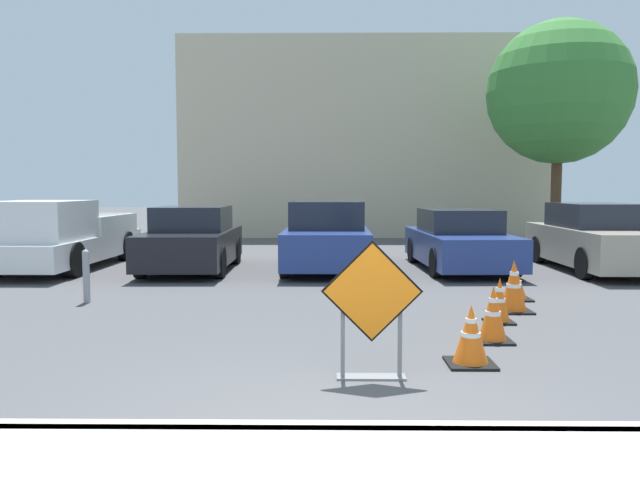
# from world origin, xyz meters

# --- Properties ---
(ground_plane) EXTENTS (96.00, 96.00, 0.00)m
(ground_plane) POSITION_xyz_m (0.00, 10.00, 0.00)
(ground_plane) COLOR #4C4C4F
(curb_lip) EXTENTS (25.21, 0.20, 0.14)m
(curb_lip) POSITION_xyz_m (0.00, 0.00, 0.07)
(curb_lip) COLOR #ADAAA3
(curb_lip) RESTS_ON ground_plane
(road_closed_sign) EXTENTS (0.99, 0.20, 1.37)m
(road_closed_sign) POSITION_xyz_m (0.43, 1.55, 0.75)
(road_closed_sign) COLOR black
(road_closed_sign) RESTS_ON ground_plane
(traffic_cone_nearest) EXTENTS (0.50, 0.50, 0.65)m
(traffic_cone_nearest) POSITION_xyz_m (1.52, 2.07, 0.31)
(traffic_cone_nearest) COLOR black
(traffic_cone_nearest) RESTS_ON ground_plane
(traffic_cone_second) EXTENTS (0.46, 0.46, 0.70)m
(traffic_cone_second) POSITION_xyz_m (2.02, 3.08, 0.34)
(traffic_cone_second) COLOR black
(traffic_cone_second) RESTS_ON ground_plane
(traffic_cone_third) EXTENTS (0.39, 0.39, 0.64)m
(traffic_cone_third) POSITION_xyz_m (2.40, 4.16, 0.31)
(traffic_cone_third) COLOR black
(traffic_cone_third) RESTS_ON ground_plane
(traffic_cone_fourth) EXTENTS (0.53, 0.53, 0.80)m
(traffic_cone_fourth) POSITION_xyz_m (2.83, 4.95, 0.39)
(traffic_cone_fourth) COLOR black
(traffic_cone_fourth) RESTS_ON ground_plane
(traffic_cone_fifth) EXTENTS (0.52, 0.52, 0.61)m
(traffic_cone_fifth) POSITION_xyz_m (3.16, 5.99, 0.29)
(traffic_cone_fifth) COLOR black
(traffic_cone_fifth) RESTS_ON ground_plane
(pickup_truck) EXTENTS (2.01, 5.39, 1.61)m
(pickup_truck) POSITION_xyz_m (-6.17, 9.75, 0.72)
(pickup_truck) COLOR silver
(pickup_truck) RESTS_ON ground_plane
(parked_car_second) EXTENTS (1.89, 4.06, 1.46)m
(parked_car_second) POSITION_xyz_m (-3.09, 9.69, 0.68)
(parked_car_second) COLOR black
(parked_car_second) RESTS_ON ground_plane
(parked_car_third) EXTENTS (1.95, 4.12, 1.58)m
(parked_car_third) POSITION_xyz_m (-0.02, 9.77, 0.73)
(parked_car_third) COLOR navy
(parked_car_third) RESTS_ON ground_plane
(parked_car_fourth) EXTENTS (2.00, 4.47, 1.39)m
(parked_car_fourth) POSITION_xyz_m (3.06, 9.97, 0.65)
(parked_car_fourth) COLOR navy
(parked_car_fourth) RESTS_ON ground_plane
(parked_car_fifth) EXTENTS (1.88, 4.71, 1.53)m
(parked_car_fifth) POSITION_xyz_m (6.13, 9.80, 0.72)
(parked_car_fifth) COLOR #A39984
(parked_car_fifth) RESTS_ON ground_plane
(bollard_nearest) EXTENTS (0.12, 0.12, 0.88)m
(bollard_nearest) POSITION_xyz_m (-3.95, 5.62, 0.47)
(bollard_nearest) COLOR gray
(bollard_nearest) RESTS_ON ground_plane
(building_facade_backdrop) EXTENTS (14.05, 5.00, 7.58)m
(building_facade_backdrop) POSITION_xyz_m (1.38, 21.51, 3.79)
(building_facade_backdrop) COLOR beige
(building_facade_backdrop) RESTS_ON ground_plane
(street_tree_behind_lot) EXTENTS (4.37, 4.37, 6.99)m
(street_tree_behind_lot) POSITION_xyz_m (7.11, 15.06, 4.80)
(street_tree_behind_lot) COLOR #513823
(street_tree_behind_lot) RESTS_ON ground_plane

